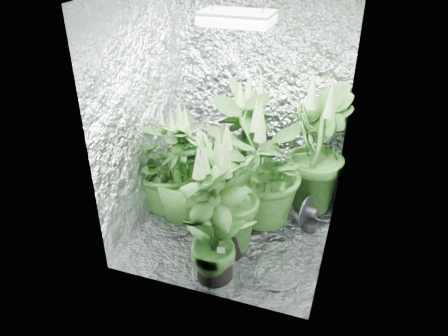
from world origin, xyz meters
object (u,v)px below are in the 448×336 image
at_px(plant_a, 172,163).
at_px(plant_f, 214,223).
at_px(circulation_fan, 308,216).
at_px(plant_c, 316,149).
at_px(plant_e, 260,170).
at_px(plant_b, 244,143).
at_px(plant_g, 226,198).
at_px(grow_lamp, 237,18).
at_px(plant_d, 183,172).

bearing_deg(plant_a, plant_f, -47.84).
bearing_deg(circulation_fan, plant_f, -106.84).
xyz_separation_m(plant_c, plant_e, (-0.40, -0.44, -0.05)).
distance_m(plant_b, plant_g, 0.89).
bearing_deg(circulation_fan, plant_b, 170.40).
xyz_separation_m(grow_lamp, circulation_fan, (0.62, 0.22, -1.69)).
relative_size(grow_lamp, plant_c, 0.39).
xyz_separation_m(grow_lamp, plant_c, (0.57, 0.61, -1.22)).
relative_size(plant_b, plant_f, 1.09).
bearing_deg(plant_g, plant_f, -86.41).
distance_m(grow_lamp, plant_a, 1.48).
relative_size(grow_lamp, plant_g, 0.43).
bearing_deg(plant_c, circulation_fan, -83.43).
bearing_deg(plant_c, plant_g, -120.41).
relative_size(plant_e, plant_g, 1.06).
xyz_separation_m(plant_a, plant_f, (0.69, -0.76, 0.04)).
xyz_separation_m(plant_f, circulation_fan, (0.57, 0.86, -0.40)).
bearing_deg(plant_a, grow_lamp, -10.95).
xyz_separation_m(grow_lamp, plant_e, (0.17, 0.17, -1.27)).
relative_size(plant_a, plant_b, 0.84).
xyz_separation_m(plant_a, plant_e, (0.81, 0.05, 0.06)).
relative_size(grow_lamp, plant_b, 0.40).
xyz_separation_m(plant_b, plant_c, (0.66, 0.04, 0.02)).
bearing_deg(plant_f, plant_a, 132.16).
bearing_deg(plant_e, plant_a, -176.72).
height_order(plant_c, circulation_fan, plant_c).
xyz_separation_m(plant_c, plant_g, (-0.54, -0.92, -0.06)).
height_order(plant_g, circulation_fan, plant_g).
xyz_separation_m(plant_c, plant_f, (-0.52, -1.25, -0.07)).
xyz_separation_m(plant_d, plant_e, (0.65, 0.15, 0.07)).
bearing_deg(plant_b, plant_e, -56.81).
relative_size(plant_e, plant_f, 1.07).
distance_m(plant_a, plant_g, 0.80).
xyz_separation_m(plant_a, plant_c, (1.21, 0.49, 0.10)).
height_order(plant_f, circulation_fan, plant_f).
bearing_deg(plant_a, plant_b, 38.65).
xyz_separation_m(plant_b, plant_f, (0.14, -1.21, -0.04)).
xyz_separation_m(grow_lamp, plant_d, (-0.48, 0.02, -1.34)).
height_order(plant_e, plant_g, plant_e).
bearing_deg(plant_b, plant_g, -82.36).
bearing_deg(circulation_fan, plant_d, -153.20).
height_order(plant_a, circulation_fan, plant_a).
bearing_deg(plant_g, plant_c, 59.59).
bearing_deg(plant_e, plant_f, -98.45).
bearing_deg(grow_lamp, plant_f, -85.38).
height_order(plant_a, plant_b, plant_b).
relative_size(plant_g, circulation_fan, 3.57).
relative_size(grow_lamp, circulation_fan, 1.54).
height_order(plant_b, plant_c, plant_c).
bearing_deg(plant_b, plant_c, 3.77).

